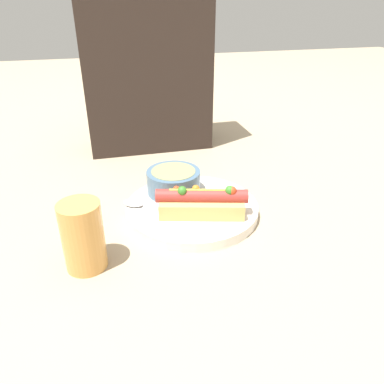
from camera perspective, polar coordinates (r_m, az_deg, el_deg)
The scene contains 7 objects.
ground_plane at distance 0.72m, azimuth 0.00°, elevation -3.25°, with size 4.00×4.00×0.00m, color tan.
dinner_plate at distance 0.71m, azimuth 0.00°, elevation -2.59°, with size 0.25×0.25×0.02m.
hot_dog at distance 0.67m, azimuth 1.52°, elevation -1.64°, with size 0.16×0.09×0.06m.
soup_bowl at distance 0.74m, azimuth -2.83°, elevation 1.78°, with size 0.11×0.11×0.05m.
spoon at distance 0.71m, azimuth -7.46°, elevation -1.96°, with size 0.14×0.10×0.01m.
drinking_glass at distance 0.58m, azimuth -16.28°, elevation -6.47°, with size 0.06×0.06×0.11m.
seated_diner at distance 1.00m, azimuth -7.13°, elevation 20.54°, with size 0.32×0.14×0.56m.
Camera 1 is at (-0.15, -0.59, 0.38)m, focal length 35.00 mm.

